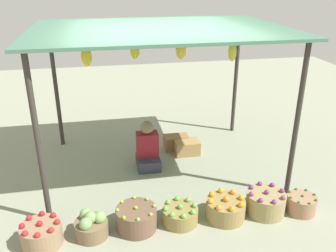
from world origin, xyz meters
TOP-DOWN VIEW (x-y plane):
  - ground_plane at (0.00, 0.00)m, footprint 14.00×14.00m
  - market_stall_structure at (-0.00, 0.01)m, footprint 3.56×2.53m
  - vendor_person at (-0.21, 0.01)m, footprint 0.36×0.44m
  - basket_red_apples at (-1.66, -1.57)m, footprint 0.46×0.46m
  - basket_cabbages at (-1.10, -1.53)m, footprint 0.40×0.40m
  - basket_limes at (-0.56, -1.49)m, footprint 0.50×0.50m
  - basket_green_apples at (-0.01, -1.48)m, footprint 0.45×0.45m
  - basket_oranges at (0.57, -1.50)m, footprint 0.50×0.50m
  - basket_purple_onions at (1.12, -1.49)m, footprint 0.50×0.50m
  - basket_green_chilies at (1.59, -1.57)m, footprint 0.38×0.38m
  - wooden_crate_near_vendor at (0.51, 0.32)m, footprint 0.42×0.31m
  - wooden_crate_stacked_rear at (0.37, 0.54)m, footprint 0.42×0.26m

SIDE VIEW (x-z plane):
  - ground_plane at x=0.00m, z-range 0.00..0.00m
  - basket_green_apples at x=-0.01m, z-range -0.02..0.24m
  - basket_green_chilies at x=1.59m, z-range -0.01..0.25m
  - wooden_crate_near_vendor at x=0.51m, z-range 0.00..0.24m
  - wooden_crate_stacked_rear at x=0.37m, z-range 0.00..0.25m
  - basket_oranges at x=0.57m, z-range -0.03..0.29m
  - basket_red_apples at x=-1.66m, z-range -0.02..0.30m
  - basket_limes at x=-0.56m, z-range -0.02..0.30m
  - basket_cabbages at x=-1.10m, z-range -0.02..0.32m
  - basket_purple_onions at x=1.12m, z-range -0.02..0.32m
  - vendor_person at x=-0.21m, z-range -0.09..0.69m
  - market_stall_structure at x=0.00m, z-range 0.95..3.14m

